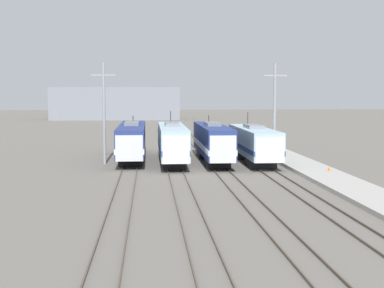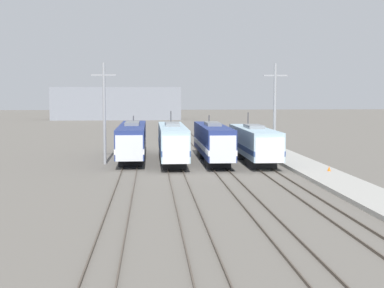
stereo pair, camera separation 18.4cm
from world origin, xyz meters
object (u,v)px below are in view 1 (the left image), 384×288
Objects in this scene: locomotive_far_left at (132,140)px; traffic_cone at (329,169)px; locomotive_far_right at (254,143)px; locomotive_center_right at (213,142)px; locomotive_center_left at (172,142)px; catenary_tower_left at (104,112)px; catenary_tower_right at (275,111)px.

traffic_cone is (18.62, -13.18, -1.62)m from locomotive_far_left.
locomotive_far_right is 10.64m from traffic_cone.
locomotive_center_left is at bearing -176.83° from locomotive_center_right.
traffic_cone is at bearing -45.41° from locomotive_center_right.
locomotive_center_right is at bearing 170.79° from locomotive_far_right.
locomotive_far_right is (4.46, -0.72, -0.13)m from locomotive_center_right.
catenary_tower_left is 1.00× the size of catenary_tower_right.
locomotive_far_right is at bearing 119.90° from traffic_cone.
locomotive_center_right is 1.57× the size of catenary_tower_left.
traffic_cone is at bearing -35.29° from locomotive_far_left.
locomotive_center_left is at bearing -38.77° from locomotive_far_left.
locomotive_far_left is at bearing 163.12° from locomotive_far_right.
locomotive_far_left is at bearing 141.23° from locomotive_center_left.
locomotive_center_right is 1.57× the size of catenary_tower_right.
catenary_tower_right is (11.13, -0.37, 3.36)m from locomotive_center_left.
catenary_tower_right reaches higher than locomotive_center_right.
catenary_tower_left is 23.11× the size of traffic_cone.
locomotive_far_right is at bearing -16.88° from locomotive_far_left.
locomotive_far_left is 13.98m from locomotive_far_right.
locomotive_center_left is 1.01× the size of locomotive_center_right.
locomotive_far_right is at bearing -177.14° from catenary_tower_right.
traffic_cone is (5.25, -9.12, -1.54)m from locomotive_far_right.
locomotive_center_left reaches higher than locomotive_center_right.
locomotive_center_right is at bearing 134.59° from traffic_cone.
locomotive_far_left is 9.52m from locomotive_center_right.
traffic_cone is at bearing -23.32° from catenary_tower_left.
locomotive_far_left is at bearing 165.79° from catenary_tower_right.
locomotive_center_right is 1.05× the size of locomotive_far_right.
catenary_tower_right is 23.11× the size of traffic_cone.
catenary_tower_left is 18.38m from catenary_tower_right.
locomotive_center_left is at bearing 178.12° from catenary_tower_right.
locomotive_center_left reaches higher than traffic_cone.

